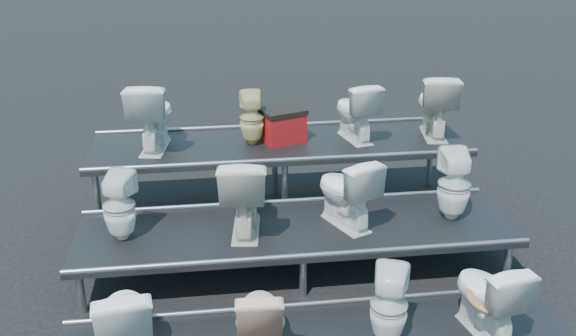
{
  "coord_description": "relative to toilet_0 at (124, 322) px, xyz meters",
  "views": [
    {
      "loc": [
        -0.81,
        -5.46,
        3.38
      ],
      "look_at": [
        -0.06,
        0.1,
        1.04
      ],
      "focal_mm": 40.0,
      "sensor_mm": 36.0,
      "label": 1
    }
  ],
  "objects": [
    {
      "name": "ground",
      "position": [
        1.5,
        1.3,
        -0.44
      ],
      "size": [
        80.0,
        80.0,
        0.0
      ],
      "primitive_type": "plane",
      "color": "black",
      "rests_on": "ground"
    },
    {
      "name": "tier_mid",
      "position": [
        1.5,
        1.3,
        -0.21
      ],
      "size": [
        4.2,
        1.2,
        0.46
      ],
      "primitive_type": "cube",
      "color": "black",
      "rests_on": "ground"
    },
    {
      "name": "tier_back",
      "position": [
        1.5,
        2.6,
        -0.01
      ],
      "size": [
        4.2,
        1.2,
        0.86
      ],
      "primitive_type": "cube",
      "color": "black",
      "rests_on": "ground"
    },
    {
      "name": "toilet_0",
      "position": [
        0.0,
        0.0,
        0.0
      ],
      "size": [
        0.52,
        0.79,
        0.75
      ],
      "primitive_type": "imported",
      "rotation": [
        0.0,
        0.0,
        3.28
      ],
      "color": "white",
      "rests_on": "tier_front"
    },
    {
      "name": "toilet_1",
      "position": [
        1.02,
        0.0,
        -0.06
      ],
      "size": [
        0.4,
        0.65,
        0.64
      ],
      "primitive_type": "imported",
      "rotation": [
        0.0,
        0.0,
        3.07
      ],
      "color": "#E3AB8E",
      "rests_on": "tier_front"
    },
    {
      "name": "toilet_2",
      "position": [
        2.07,
        0.0,
        -0.04
      ],
      "size": [
        0.39,
        0.4,
        0.67
      ],
      "primitive_type": "imported",
      "rotation": [
        0.0,
        0.0,
        2.77
      ],
      "color": "white",
      "rests_on": "tier_front"
    },
    {
      "name": "toilet_3",
      "position": [
        2.89,
        0.0,
        -0.02
      ],
      "size": [
        0.52,
        0.76,
        0.71
      ],
      "primitive_type": "imported",
      "rotation": [
        0.0,
        0.0,
        3.32
      ],
      "color": "white",
      "rests_on": "tier_front"
    },
    {
      "name": "toilet_4",
      "position": [
        -0.14,
        1.3,
        0.35
      ],
      "size": [
        0.38,
        0.38,
        0.66
      ],
      "primitive_type": "imported",
      "rotation": [
        0.0,
        0.0,
        2.82
      ],
      "color": "white",
      "rests_on": "tier_mid"
    },
    {
      "name": "toilet_5",
      "position": [
        1.01,
        1.3,
        0.41
      ],
      "size": [
        0.53,
        0.82,
        0.78
      ],
      "primitive_type": "imported",
      "rotation": [
        0.0,
        0.0,
        3.02
      ],
      "color": "beige",
      "rests_on": "tier_mid"
    },
    {
      "name": "toilet_6",
      "position": [
        1.99,
        1.3,
        0.38
      ],
      "size": [
        0.65,
        0.8,
        0.71
      ],
      "primitive_type": "imported",
      "rotation": [
        0.0,
        0.0,
        3.56
      ],
      "color": "white",
      "rests_on": "tier_mid"
    },
    {
      "name": "toilet_7",
      "position": [
        3.07,
        1.3,
        0.38
      ],
      "size": [
        0.35,
        0.35,
        0.72
      ],
      "primitive_type": "imported",
      "rotation": [
        0.0,
        0.0,
        3.06
      ],
      "color": "white",
      "rests_on": "tier_mid"
    },
    {
      "name": "toilet_8",
      "position": [
        0.11,
        2.6,
        0.81
      ],
      "size": [
        0.53,
        0.81,
        0.77
      ],
      "primitive_type": "imported",
      "rotation": [
        0.0,
        0.0,
        2.99
      ],
      "color": "white",
      "rests_on": "tier_back"
    },
    {
      "name": "toilet_9",
      "position": [
        1.19,
        2.6,
        0.72
      ],
      "size": [
        0.27,
        0.28,
        0.6
      ],
      "primitive_type": "imported",
      "rotation": [
        0.0,
        0.0,
        3.15
      ],
      "color": "#CEC57F",
      "rests_on": "tier_back"
    },
    {
      "name": "toilet_10",
      "position": [
        2.37,
        2.6,
        0.76
      ],
      "size": [
        0.52,
        0.73,
        0.68
      ],
      "primitive_type": "imported",
      "rotation": [
        0.0,
        0.0,
        3.37
      ],
      "color": "white",
      "rests_on": "tier_back"
    },
    {
      "name": "toilet_11",
      "position": [
        3.3,
        2.6,
        0.8
      ],
      "size": [
        0.53,
        0.79,
        0.75
      ],
      "primitive_type": "imported",
      "rotation": [
        0.0,
        0.0,
        2.98
      ],
      "color": "beige",
      "rests_on": "tier_back"
    },
    {
      "name": "red_crate",
      "position": [
        1.54,
        2.67,
        0.58
      ],
      "size": [
        0.54,
        0.49,
        0.32
      ],
      "primitive_type": "cube",
      "rotation": [
        0.0,
        0.0,
        0.35
      ],
      "color": "maroon",
      "rests_on": "tier_back"
    }
  ]
}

